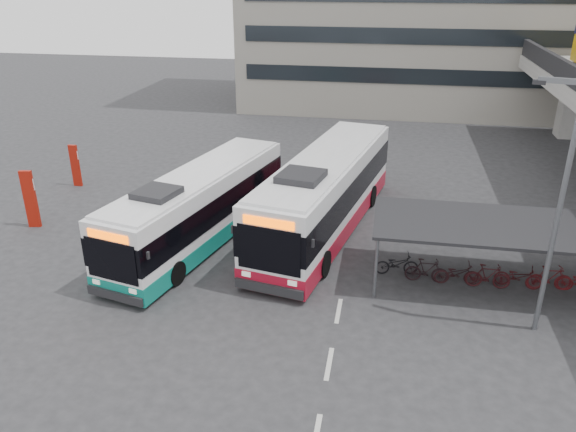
% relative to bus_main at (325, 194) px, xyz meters
% --- Properties ---
extents(ground, '(120.00, 120.00, 0.00)m').
position_rel_bus_main_xyz_m(ground, '(-1.16, -6.76, -1.80)').
color(ground, '#28282B').
rests_on(ground, ground).
extents(bike_shelter, '(10.00, 4.00, 2.54)m').
position_rel_bus_main_xyz_m(bike_shelter, '(7.31, -3.76, -0.50)').
color(bike_shelter, '#595B60').
rests_on(bike_shelter, ground).
extents(road_markings, '(0.15, 7.60, 0.01)m').
position_rel_bus_main_xyz_m(road_markings, '(1.34, -9.76, -1.79)').
color(road_markings, beige).
rests_on(road_markings, ground).
extents(bus_main, '(5.33, 13.41, 3.88)m').
position_rel_bus_main_xyz_m(bus_main, '(0.00, 0.00, 0.00)').
color(bus_main, white).
rests_on(bus_main, ground).
extents(bus_teal, '(5.16, 11.98, 3.46)m').
position_rel_bus_main_xyz_m(bus_teal, '(-5.31, -2.12, -0.19)').
color(bus_teal, white).
rests_on(bus_teal, ground).
extents(pedestrian, '(0.72, 0.77, 1.78)m').
position_rel_bus_main_xyz_m(pedestrian, '(-1.42, -1.49, -0.91)').
color(pedestrian, black).
rests_on(pedestrian, ground).
extents(lamp_post, '(1.45, 0.54, 8.40)m').
position_rel_bus_main_xyz_m(lamp_post, '(7.89, -6.64, 2.99)').
color(lamp_post, '#595B60').
rests_on(lamp_post, ground).
extents(sign_totem_mid, '(0.60, 0.28, 2.79)m').
position_rel_bus_main_xyz_m(sign_totem_mid, '(-13.60, -2.11, -0.36)').
color(sign_totem_mid, '#9B1509').
rests_on(sign_totem_mid, ground).
extents(sign_totem_north, '(0.52, 0.17, 2.38)m').
position_rel_bus_main_xyz_m(sign_totem_north, '(-14.45, 3.36, -0.57)').
color(sign_totem_north, '#9B1509').
rests_on(sign_totem_north, ground).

